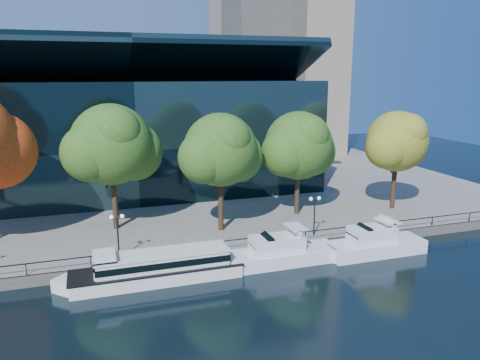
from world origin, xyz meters
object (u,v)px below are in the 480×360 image
object	(u,v)px
cruiser_near	(277,253)
tree_4	(300,147)
tour_boat	(153,267)
lamp_2	(315,207)
cruiser_far	(372,243)
tree_5	(398,143)
lamp_1	(117,226)
tree_2	(113,146)
tree_3	(222,151)

from	to	relation	value
cruiser_near	tree_4	bearing A→B (deg)	56.52
tour_boat	lamp_2	size ratio (longest dim) A/B	3.84
cruiser_near	cruiser_far	bearing A→B (deg)	-4.85
tree_5	tree_4	bearing A→B (deg)	172.39
tour_boat	tree_5	size ratio (longest dim) A/B	1.32
lamp_1	lamp_2	distance (m)	19.12
tree_2	tree_3	size ratio (longest dim) A/B	1.07
tree_2	lamp_1	world-z (taller)	tree_2
tree_4	lamp_2	xyz separation A→B (m)	(-1.74, -7.42, -4.84)
tree_4	cruiser_far	bearing A→B (deg)	-78.72
lamp_2	cruiser_near	bearing A→B (deg)	-148.20
tour_boat	tree_3	world-z (taller)	tree_3
tree_2	lamp_1	size ratio (longest dim) A/B	3.24
tree_5	lamp_1	bearing A→B (deg)	-169.95
cruiser_far	tree_4	world-z (taller)	tree_4
tree_3	lamp_2	bearing A→B (deg)	-28.75
lamp_2	tree_3	bearing A→B (deg)	151.25
tour_boat	cruiser_near	world-z (taller)	cruiser_near
tree_5	tour_boat	bearing A→B (deg)	-163.05
tree_2	lamp_2	world-z (taller)	tree_2
lamp_2	tree_5	bearing A→B (deg)	22.99
cruiser_far	tree_2	world-z (taller)	tree_2
tour_boat	tree_4	distance (m)	22.65
cruiser_far	lamp_2	xyz separation A→B (m)	(-4.04, 4.12, 2.85)
cruiser_far	tree_3	size ratio (longest dim) A/B	0.89
tour_boat	lamp_2	xyz separation A→B (m)	(16.64, 3.43, 2.73)
cruiser_near	tree_5	distance (m)	22.59
tree_2	tour_boat	bearing A→B (deg)	-80.44
cruiser_far	tree_3	distance (m)	17.13
tree_2	tree_4	bearing A→B (deg)	-2.87
cruiser_near	tree_4	world-z (taller)	tree_4
tour_boat	cruiser_near	bearing A→B (deg)	0.54
tree_5	tree_2	bearing A→B (deg)	175.37
cruiser_far	lamp_2	size ratio (longest dim) A/B	2.70
lamp_2	tree_2	bearing A→B (deg)	155.64
cruiser_far	tree_4	distance (m)	14.06
cruiser_near	lamp_1	xyz separation A→B (m)	(-13.75, 3.33, 2.91)
cruiser_far	tree_5	world-z (taller)	tree_5
tree_4	lamp_2	bearing A→B (deg)	-103.21
tree_5	cruiser_near	bearing A→B (deg)	-154.39
lamp_1	tree_2	bearing A→B (deg)	86.74
tree_3	cruiser_far	bearing A→B (deg)	-35.12
cruiser_far	tree_3	world-z (taller)	tree_3
tree_4	tree_5	distance (m)	12.08
tour_boat	tree_2	distance (m)	14.73
lamp_2	lamp_1	bearing A→B (deg)	180.00
tour_boat	tree_2	size ratio (longest dim) A/B	1.18
cruiser_far	lamp_2	world-z (taller)	lamp_2
cruiser_near	tree_2	xyz separation A→B (m)	(-13.27, 11.76, 8.68)
tour_boat	lamp_1	distance (m)	5.04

